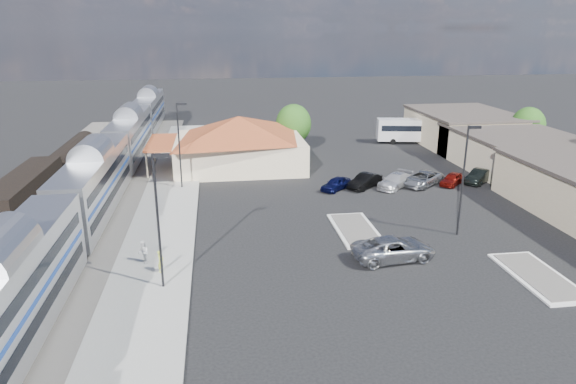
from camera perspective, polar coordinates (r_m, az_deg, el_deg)
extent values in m
plane|color=black|center=(40.62, 2.79, -5.64)|extent=(280.00, 280.00, 0.00)
cube|color=#4C4944|center=(49.37, -23.86, -2.80)|extent=(16.00, 100.00, 0.12)
cube|color=gray|center=(45.76, -13.61, -3.26)|extent=(5.50, 92.00, 0.18)
cube|color=silver|center=(29.68, -29.00, -10.78)|extent=(3.00, 20.00, 5.00)
cube|color=black|center=(30.99, -28.22, -15.29)|extent=(2.20, 16.00, 0.60)
cube|color=silver|center=(48.42, -20.66, 0.94)|extent=(3.00, 20.00, 5.00)
cube|color=black|center=(49.24, -20.31, -2.13)|extent=(2.20, 16.00, 0.60)
cube|color=silver|center=(68.49, -17.10, 5.98)|extent=(3.00, 20.00, 5.00)
cube|color=black|center=(69.07, -16.89, 3.75)|extent=(2.20, 16.00, 0.60)
cube|color=silver|center=(88.99, -15.14, 8.71)|extent=(3.00, 20.00, 5.00)
cube|color=black|center=(89.43, -15.00, 6.97)|extent=(2.20, 16.00, 0.60)
cube|color=black|center=(50.34, -27.22, -0.31)|extent=(2.80, 14.00, 3.60)
cube|color=black|center=(50.89, -26.92, -2.35)|extent=(2.20, 12.00, 0.60)
cylinder|color=black|center=(65.15, -22.88, 3.93)|extent=(2.80, 14.00, 2.80)
cube|color=black|center=(65.56, -22.69, 2.40)|extent=(2.20, 12.00, 0.60)
cube|color=beige|center=(62.32, -5.40, 4.40)|extent=(15.00, 12.00, 3.60)
pyramid|color=brown|center=(61.68, -5.49, 7.20)|extent=(15.30, 12.24, 2.60)
cube|color=brown|center=(62.26, -13.87, 5.36)|extent=(3.20, 9.60, 0.25)
cube|color=#C6B28C|center=(66.46, 24.19, 3.92)|extent=(12.00, 18.00, 4.00)
cube|color=#3F3833|center=(66.03, 24.43, 5.73)|extent=(12.40, 18.40, 0.30)
cube|color=#C6B28C|center=(78.32, 18.90, 6.61)|extent=(12.00, 16.00, 4.50)
cube|color=#3F3833|center=(77.93, 19.08, 8.34)|extent=(12.40, 16.40, 0.30)
cube|color=silver|center=(43.26, 7.52, -4.17)|extent=(3.30, 7.50, 0.15)
cube|color=#4C4944|center=(43.23, 7.53, -4.06)|extent=(2.70, 6.90, 0.10)
cube|color=silver|center=(39.02, 26.05, -8.45)|extent=(3.30, 7.50, 0.15)
cube|color=#4C4944|center=(38.99, 26.07, -8.34)|extent=(2.70, 6.90, 0.10)
cylinder|color=black|center=(32.94, -14.22, -3.46)|extent=(0.16, 0.16, 9.00)
cube|color=black|center=(31.62, -13.91, 3.95)|extent=(1.00, 0.25, 0.22)
cylinder|color=black|center=(53.99, -11.98, 4.95)|extent=(0.16, 0.16, 9.00)
cube|color=black|center=(53.19, -11.74, 9.54)|extent=(1.00, 0.25, 0.22)
cylinder|color=black|center=(42.91, 18.84, 1.08)|extent=(0.16, 0.16, 9.00)
cube|color=black|center=(42.17, 20.03, 6.77)|extent=(1.00, 0.25, 0.22)
cylinder|color=#382314|center=(76.37, 24.86, 4.91)|extent=(0.30, 0.30, 2.55)
ellipsoid|color=#1C4E16|center=(75.93, 25.10, 6.74)|extent=(4.41, 4.41, 4.87)
cylinder|color=#382314|center=(68.96, 0.61, 5.41)|extent=(0.30, 0.30, 2.73)
ellipsoid|color=#1C4E16|center=(68.44, 0.62, 7.59)|extent=(4.71, 4.71, 5.21)
imported|color=#9B9DA2|center=(38.22, 11.68, -6.18)|extent=(6.39, 3.50, 1.70)
cube|color=white|center=(77.58, 13.95, 6.73)|extent=(11.22, 4.33, 3.11)
cube|color=black|center=(77.51, 13.97, 7.00)|extent=(10.36, 4.21, 0.82)
cylinder|color=black|center=(77.72, 16.80, 5.34)|extent=(0.86, 0.42, 0.82)
cylinder|color=black|center=(79.75, 16.43, 5.68)|extent=(0.86, 0.42, 0.82)
cylinder|color=black|center=(76.26, 11.58, 5.51)|extent=(0.86, 0.42, 0.82)
cylinder|color=black|center=(78.33, 11.34, 5.85)|extent=(0.86, 0.42, 0.82)
imported|color=#BDCB3F|center=(36.30, -13.97, -7.49)|extent=(0.55, 0.66, 1.56)
imported|color=silver|center=(37.91, -15.79, -6.44)|extent=(0.91, 1.00, 1.66)
imported|color=#0C0F3C|center=(53.55, 5.34, 0.91)|extent=(3.96, 3.76, 1.33)
imported|color=black|center=(54.62, 8.54, 1.21)|extent=(4.47, 4.16, 1.50)
imported|color=silver|center=(55.33, 11.81, 1.24)|extent=(5.14, 5.05, 1.49)
imported|color=gray|center=(56.74, 14.76, 1.45)|extent=(5.81, 5.38, 1.51)
imported|color=maroon|center=(57.80, 17.79, 1.38)|extent=(3.90, 3.77, 1.32)
imported|color=black|center=(59.48, 20.46, 1.64)|extent=(4.44, 4.11, 1.48)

